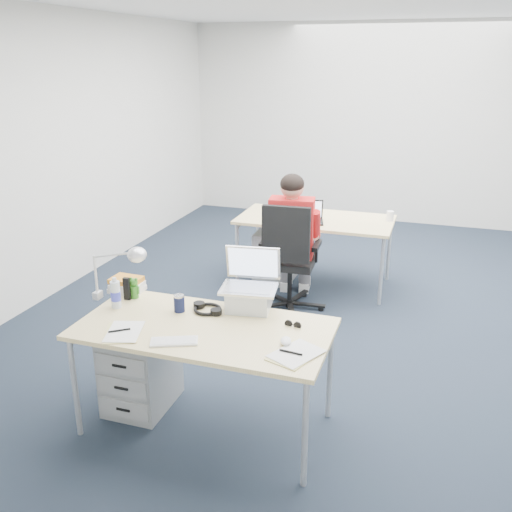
{
  "coord_description": "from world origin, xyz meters",
  "views": [
    {
      "loc": [
        0.71,
        -4.94,
        2.34
      ],
      "look_at": [
        -0.61,
        -0.93,
        0.85
      ],
      "focal_mm": 40.0,
      "sensor_mm": 36.0,
      "label": 1
    }
  ],
  "objects_px": {
    "computer_mouse": "(286,341)",
    "headphones": "(207,308)",
    "seated_person": "(293,239)",
    "wireless_keyboard": "(174,341)",
    "desk_lamp": "(112,272)",
    "far_cup": "(390,216)",
    "silver_laptop": "(249,281)",
    "bear_figurine": "(134,288)",
    "desk_near": "(204,333)",
    "can_koozie": "(179,303)",
    "office_chair": "(289,280)",
    "dark_laptop": "(308,212)",
    "drawer_pedestal_far": "(276,255)",
    "desk_far": "(315,222)",
    "book_stack": "(127,285)",
    "drawer_pedestal_near": "(141,370)",
    "sunglasses": "(293,325)",
    "water_bottle": "(115,293)",
    "cordless_phone": "(127,289)"
  },
  "relations": [
    {
      "from": "book_stack",
      "to": "cordless_phone",
      "type": "relative_size",
      "value": 1.42
    },
    {
      "from": "sunglasses",
      "to": "dark_laptop",
      "type": "relative_size",
      "value": 0.36
    },
    {
      "from": "wireless_keyboard",
      "to": "desk_far",
      "type": "bearing_deg",
      "value": 63.38
    },
    {
      "from": "sunglasses",
      "to": "book_stack",
      "type": "bearing_deg",
      "value": 179.46
    },
    {
      "from": "desk_near",
      "to": "silver_laptop",
      "type": "xyz_separation_m",
      "value": [
        0.18,
        0.34,
        0.24
      ]
    },
    {
      "from": "desk_far",
      "to": "cordless_phone",
      "type": "height_order",
      "value": "cordless_phone"
    },
    {
      "from": "water_bottle",
      "to": "bear_figurine",
      "type": "xyz_separation_m",
      "value": [
        0.03,
        0.18,
        -0.03
      ]
    },
    {
      "from": "wireless_keyboard",
      "to": "water_bottle",
      "type": "height_order",
      "value": "water_bottle"
    },
    {
      "from": "office_chair",
      "to": "drawer_pedestal_far",
      "type": "distance_m",
      "value": 0.81
    },
    {
      "from": "seated_person",
      "to": "drawer_pedestal_far",
      "type": "bearing_deg",
      "value": 113.01
    },
    {
      "from": "sunglasses",
      "to": "far_cup",
      "type": "bearing_deg",
      "value": 90.05
    },
    {
      "from": "dark_laptop",
      "to": "computer_mouse",
      "type": "bearing_deg",
      "value": -93.8
    },
    {
      "from": "office_chair",
      "to": "book_stack",
      "type": "bearing_deg",
      "value": -119.49
    },
    {
      "from": "drawer_pedestal_near",
      "to": "silver_laptop",
      "type": "xyz_separation_m",
      "value": [
        0.71,
        0.26,
        0.65
      ]
    },
    {
      "from": "can_koozie",
      "to": "seated_person",
      "type": "bearing_deg",
      "value": 82.68
    },
    {
      "from": "office_chair",
      "to": "drawer_pedestal_far",
      "type": "xyz_separation_m",
      "value": [
        -0.34,
        0.73,
        -0.03
      ]
    },
    {
      "from": "desk_far",
      "to": "drawer_pedestal_far",
      "type": "bearing_deg",
      "value": 179.91
    },
    {
      "from": "computer_mouse",
      "to": "headphones",
      "type": "height_order",
      "value": "headphones"
    },
    {
      "from": "far_cup",
      "to": "sunglasses",
      "type": "bearing_deg",
      "value": -97.05
    },
    {
      "from": "water_bottle",
      "to": "far_cup",
      "type": "height_order",
      "value": "water_bottle"
    },
    {
      "from": "office_chair",
      "to": "seated_person",
      "type": "xyz_separation_m",
      "value": [
        -0.02,
        0.18,
        0.35
      ]
    },
    {
      "from": "office_chair",
      "to": "sunglasses",
      "type": "distance_m",
      "value": 1.91
    },
    {
      "from": "desk_far",
      "to": "far_cup",
      "type": "distance_m",
      "value": 0.77
    },
    {
      "from": "book_stack",
      "to": "cordless_phone",
      "type": "xyz_separation_m",
      "value": [
        0.08,
        -0.13,
        0.03
      ]
    },
    {
      "from": "bear_figurine",
      "to": "desk_lamp",
      "type": "height_order",
      "value": "desk_lamp"
    },
    {
      "from": "office_chair",
      "to": "can_koozie",
      "type": "xyz_separation_m",
      "value": [
        -0.27,
        -1.81,
        0.48
      ]
    },
    {
      "from": "drawer_pedestal_near",
      "to": "dark_laptop",
      "type": "bearing_deg",
      "value": 76.24
    },
    {
      "from": "headphones",
      "to": "dark_laptop",
      "type": "height_order",
      "value": "dark_laptop"
    },
    {
      "from": "water_bottle",
      "to": "can_koozie",
      "type": "bearing_deg",
      "value": 9.88
    },
    {
      "from": "drawer_pedestal_far",
      "to": "silver_laptop",
      "type": "distance_m",
      "value": 2.49
    },
    {
      "from": "desk_lamp",
      "to": "far_cup",
      "type": "bearing_deg",
      "value": 37.54
    },
    {
      "from": "desk_far",
      "to": "seated_person",
      "type": "xyz_separation_m",
      "value": [
        -0.1,
        -0.55,
        -0.03
      ]
    },
    {
      "from": "dark_laptop",
      "to": "far_cup",
      "type": "xyz_separation_m",
      "value": [
        0.79,
        0.33,
        -0.06
      ]
    },
    {
      "from": "bear_figurine",
      "to": "dark_laptop",
      "type": "distance_m",
      "value": 2.35
    },
    {
      "from": "desk_near",
      "to": "dark_laptop",
      "type": "distance_m",
      "value": 2.51
    },
    {
      "from": "drawer_pedestal_near",
      "to": "far_cup",
      "type": "relative_size",
      "value": 5.3
    },
    {
      "from": "wireless_keyboard",
      "to": "bear_figurine",
      "type": "relative_size",
      "value": 1.82
    },
    {
      "from": "office_chair",
      "to": "can_koozie",
      "type": "distance_m",
      "value": 1.89
    },
    {
      "from": "wireless_keyboard",
      "to": "can_koozie",
      "type": "bearing_deg",
      "value": 88.47
    },
    {
      "from": "seated_person",
      "to": "wireless_keyboard",
      "type": "relative_size",
      "value": 4.71
    },
    {
      "from": "office_chair",
      "to": "far_cup",
      "type": "xyz_separation_m",
      "value": [
        0.83,
        0.87,
        0.48
      ]
    },
    {
      "from": "desk_far",
      "to": "headphones",
      "type": "bearing_deg",
      "value": -94.15
    },
    {
      "from": "wireless_keyboard",
      "to": "computer_mouse",
      "type": "xyz_separation_m",
      "value": [
        0.64,
        0.19,
        0.01
      ]
    },
    {
      "from": "desk_near",
      "to": "silver_laptop",
      "type": "relative_size",
      "value": 4.06
    },
    {
      "from": "cordless_phone",
      "to": "drawer_pedestal_far",
      "type": "bearing_deg",
      "value": 75.15
    },
    {
      "from": "silver_laptop",
      "to": "bear_figurine",
      "type": "distance_m",
      "value": 0.84
    },
    {
      "from": "office_chair",
      "to": "headphones",
      "type": "relative_size",
      "value": 4.46
    },
    {
      "from": "computer_mouse",
      "to": "water_bottle",
      "type": "xyz_separation_m",
      "value": [
        -1.23,
        0.14,
        0.09
      ]
    },
    {
      "from": "can_koozie",
      "to": "office_chair",
      "type": "bearing_deg",
      "value": 81.36
    },
    {
      "from": "sunglasses",
      "to": "dark_laptop",
      "type": "xyz_separation_m",
      "value": [
        -0.46,
        2.33,
        0.1
      ]
    }
  ]
}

